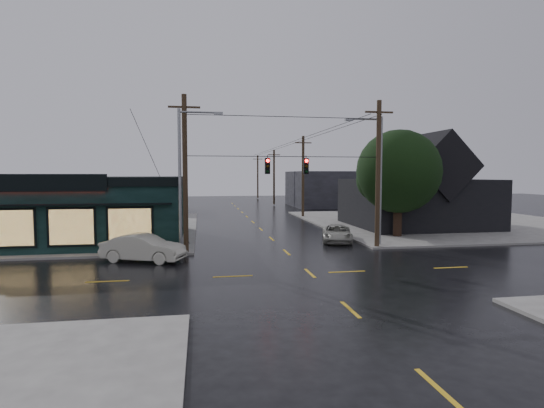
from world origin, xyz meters
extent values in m
plane|color=black|center=(0.00, 0.00, 0.00)|extent=(160.00, 160.00, 0.00)
cube|color=slate|center=(-20.00, 20.00, 0.07)|extent=(28.00, 28.00, 0.15)
cube|color=slate|center=(20.00, 20.00, 0.07)|extent=(28.00, 28.00, 0.15)
cube|color=black|center=(-15.00, 13.00, 2.25)|extent=(16.00, 12.00, 4.20)
cube|color=black|center=(-15.00, 13.00, 4.65)|extent=(16.30, 12.30, 0.60)
cube|color=#FF1E14|center=(-15.00, 6.89, 4.60)|extent=(7.00, 0.16, 0.90)
cube|color=black|center=(15.00, 17.00, 2.40)|extent=(12.00, 11.00, 4.50)
cylinder|color=black|center=(10.13, 10.83, 2.00)|extent=(0.70, 0.70, 3.71)
sphere|color=black|center=(10.13, 10.83, 5.36)|extent=(6.69, 6.69, 6.69)
cylinder|color=black|center=(0.00, 6.50, 6.30)|extent=(13.00, 0.04, 0.04)
cube|color=#3C312C|center=(-14.00, 40.00, 2.20)|extent=(12.00, 10.00, 4.40)
cube|color=black|center=(16.00, 45.00, 2.80)|extent=(14.00, 12.00, 5.60)
imported|color=#BAB8A4|center=(-8.91, 4.57, 0.80)|extent=(5.17, 3.31, 1.61)
imported|color=#9A9A8E|center=(4.65, 9.64, 0.64)|extent=(3.31, 5.02, 1.28)
camera|label=1|loc=(-5.58, -21.03, 5.12)|focal=28.00mm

